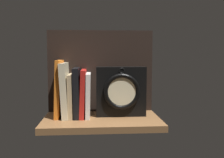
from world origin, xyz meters
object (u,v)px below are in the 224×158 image
at_px(book_tan_shortstories, 71,95).
at_px(book_white_catcher, 88,95).
at_px(book_black_skeptic, 77,92).
at_px(framed_clock, 121,91).
at_px(book_cream_twain, 65,90).
at_px(book_orange_pandolfini, 59,88).
at_px(book_red_requiem, 83,93).

distance_m(book_tan_shortstories, book_white_catcher, 0.07).
bearing_deg(book_black_skeptic, book_white_catcher, 0.00).
distance_m(book_tan_shortstories, framed_clock, 0.21).
relative_size(book_cream_twain, framed_clock, 1.08).
bearing_deg(book_orange_pandolfini, book_red_requiem, 0.00).
height_order(book_black_skeptic, framed_clock, framed_clock).
height_order(book_cream_twain, framed_clock, book_cream_twain).
bearing_deg(book_orange_pandolfini, book_white_catcher, 0.00).
xyz_separation_m(book_orange_pandolfini, framed_clock, (0.26, -0.02, -0.01)).
bearing_deg(book_white_catcher, book_black_skeptic, 180.00).
bearing_deg(book_tan_shortstories, book_red_requiem, 0.00).
distance_m(book_red_requiem, framed_clock, 0.16).
height_order(book_black_skeptic, book_red_requiem, book_black_skeptic).
xyz_separation_m(book_cream_twain, book_red_requiem, (0.07, 0.00, -0.01)).
bearing_deg(book_orange_pandolfini, book_black_skeptic, 0.00).
relative_size(book_red_requiem, book_white_catcher, 1.08).
xyz_separation_m(book_orange_pandolfini, book_black_skeptic, (0.07, 0.00, -0.02)).
xyz_separation_m(book_tan_shortstories, book_black_skeptic, (0.02, 0.00, 0.01)).
bearing_deg(book_tan_shortstories, book_cream_twain, 180.00).
relative_size(book_tan_shortstories, book_black_skeptic, 0.87).
bearing_deg(book_white_catcher, book_orange_pandolfini, 180.00).
relative_size(book_black_skeptic, book_white_catcher, 1.12).
distance_m(book_white_catcher, framed_clock, 0.14).
xyz_separation_m(book_orange_pandolfini, book_white_catcher, (0.12, 0.00, -0.03)).
bearing_deg(book_tan_shortstories, book_orange_pandolfini, 180.00).
distance_m(book_orange_pandolfini, book_red_requiem, 0.10).
xyz_separation_m(book_cream_twain, book_white_catcher, (0.10, 0.00, -0.02)).
bearing_deg(framed_clock, book_red_requiem, 174.61).
bearing_deg(framed_clock, book_white_catcher, 173.76).
relative_size(book_orange_pandolfini, book_red_requiem, 1.21).
height_order(book_orange_pandolfini, book_cream_twain, book_orange_pandolfini).
distance_m(book_black_skeptic, book_white_catcher, 0.05).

